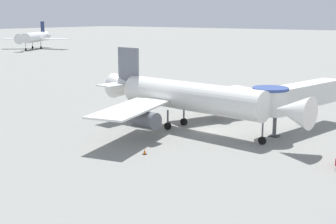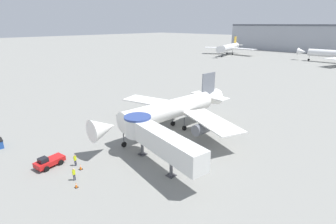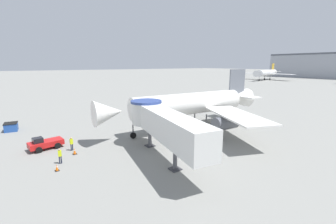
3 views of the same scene
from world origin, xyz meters
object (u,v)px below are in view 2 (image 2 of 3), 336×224
(traffic_cone_port_wing, at_px, (124,118))
(main_airplane, at_px, (172,110))
(traffic_cone_apron_front, at_px, (76,185))
(ground_crew_marshaller, at_px, (75,159))
(background_jet_gold_tail, at_px, (229,47))
(pushback_tug_red, at_px, (49,162))
(traffic_cone_near_nose, at_px, (81,167))
(jet_bridge, at_px, (155,137))
(ground_crew_wing_walker, at_px, (74,173))

(traffic_cone_port_wing, bearing_deg, main_airplane, 12.07)
(traffic_cone_apron_front, distance_m, ground_crew_marshaller, 5.58)
(background_jet_gold_tail, bearing_deg, pushback_tug_red, -82.34)
(pushback_tug_red, height_order, traffic_cone_near_nose, pushback_tug_red)
(jet_bridge, relative_size, traffic_cone_port_wing, 23.77)
(traffic_cone_port_wing, xyz_separation_m, ground_crew_wing_walker, (13.62, -18.40, 0.68))
(ground_crew_marshaller, xyz_separation_m, ground_crew_wing_walker, (3.30, -1.90, -0.01))
(traffic_cone_apron_front, xyz_separation_m, ground_crew_wing_walker, (-1.63, 0.63, 0.68))
(traffic_cone_apron_front, bearing_deg, ground_crew_wing_walker, 158.78)
(traffic_cone_near_nose, bearing_deg, jet_bridge, 51.16)
(main_airplane, distance_m, pushback_tug_red, 22.11)
(traffic_cone_apron_front, bearing_deg, traffic_cone_near_nose, 144.21)
(jet_bridge, bearing_deg, traffic_cone_near_nose, -118.48)
(pushback_tug_red, height_order, ground_crew_marshaller, ground_crew_marshaller)
(ground_crew_wing_walker, relative_size, background_jet_gold_tail, 0.05)
(traffic_cone_near_nose, bearing_deg, traffic_cone_port_wing, 125.45)
(traffic_cone_apron_front, relative_size, traffic_cone_port_wing, 1.01)
(jet_bridge, height_order, traffic_cone_apron_front, jet_bridge)
(traffic_cone_port_wing, relative_size, ground_crew_wing_walker, 0.39)
(main_airplane, relative_size, traffic_cone_near_nose, 37.07)
(traffic_cone_apron_front, bearing_deg, background_jet_gold_tail, 114.35)
(traffic_cone_port_wing, bearing_deg, traffic_cone_apron_front, -51.31)
(ground_crew_marshaller, bearing_deg, traffic_cone_apron_front, 53.63)
(traffic_cone_port_wing, relative_size, background_jet_gold_tail, 0.02)
(main_airplane, xyz_separation_m, traffic_cone_apron_front, (3.90, -21.46, -3.77))
(ground_crew_marshaller, bearing_deg, pushback_tug_red, -52.85)
(traffic_cone_port_wing, relative_size, traffic_cone_near_nose, 0.87)
(ground_crew_marshaller, relative_size, ground_crew_wing_walker, 1.01)
(traffic_cone_port_wing, xyz_separation_m, traffic_cone_near_nose, (11.76, -16.52, 0.05))
(traffic_cone_port_wing, distance_m, background_jet_gold_tail, 128.69)
(background_jet_gold_tail, bearing_deg, traffic_cone_apron_front, -79.72)
(traffic_cone_port_wing, distance_m, ground_crew_marshaller, 19.47)
(traffic_cone_port_wing, bearing_deg, pushback_tug_red, -67.84)
(main_airplane, bearing_deg, traffic_cone_port_wing, -163.42)
(main_airplane, height_order, pushback_tug_red, main_airplane)
(jet_bridge, distance_m, ground_crew_wing_walker, 11.54)
(jet_bridge, xyz_separation_m, traffic_cone_port_wing, (-18.32, 8.38, -3.93))
(main_airplane, distance_m, background_jet_gold_tail, 131.05)
(ground_crew_wing_walker, bearing_deg, traffic_cone_apron_front, 71.57)
(main_airplane, distance_m, jet_bridge, 12.86)
(pushback_tug_red, relative_size, background_jet_gold_tail, 0.12)
(pushback_tug_red, relative_size, ground_crew_wing_walker, 2.39)
(traffic_cone_apron_front, xyz_separation_m, traffic_cone_near_nose, (-3.48, 2.51, 0.05))
(traffic_cone_near_nose, bearing_deg, pushback_tug_red, -146.53)
(ground_crew_wing_walker, xyz_separation_m, background_jet_gold_tail, (-61.08, 137.93, 3.78))
(traffic_cone_apron_front, bearing_deg, jet_bridge, 73.91)
(traffic_cone_near_nose, distance_m, ground_crew_wing_walker, 2.71)
(traffic_cone_port_wing, height_order, ground_crew_marshaller, ground_crew_marshaller)
(pushback_tug_red, bearing_deg, main_airplane, 72.52)
(traffic_cone_near_nose, xyz_separation_m, ground_crew_wing_walker, (1.86, -1.88, 0.63))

